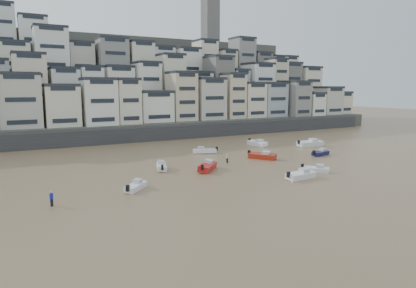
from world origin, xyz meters
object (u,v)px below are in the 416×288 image
boat_c (207,166)px  boat_f (161,166)px  person_blue (51,199)px  boat_h (205,150)px  boat_a (301,174)px  boat_j (136,185)px  boat_b (316,168)px  person_pink (227,158)px  boat_i (257,142)px  boat_d (320,152)px  boat_g (310,143)px  boat_e (262,155)px

boat_c → boat_f: 7.41m
person_blue → boat_h: bearing=35.0°
boat_a → boat_j: 23.50m
boat_b → boat_f: 24.42m
boat_c → boat_j: 14.73m
boat_b → boat_h: (-7.21, 23.36, 0.11)m
boat_f → person_blue: bearing=141.5°
person_pink → boat_i: bearing=39.2°
boat_c → boat_d: size_ratio=1.27×
boat_c → boat_g: boat_g is taller
boat_f → boat_i: boat_i is taller
boat_a → boat_c: size_ratio=0.90×
boat_h → boat_e: bearing=144.5°
person_blue → boat_c: bearing=17.6°
boat_d → boat_c: bearing=171.4°
boat_b → boat_d: 15.46m
boat_i → boat_f: bearing=-68.5°
boat_i → person_pink: (-16.17, -13.19, 0.07)m
boat_a → person_pink: bearing=97.3°
boat_a → boat_e: bearing=69.4°
boat_i → boat_h: bearing=-82.5°
boat_f → boat_h: 16.80m
boat_a → boat_f: size_ratio=1.10×
boat_b → boat_d: size_ratio=0.94×
boat_e → boat_c: bearing=-106.8°
boat_j → boat_b: bearing=-53.3°
boat_g → boat_j: bearing=-155.9°
boat_e → person_pink: (-7.55, 0.13, 0.10)m
boat_i → boat_b: bearing=-19.9°
boat_c → boat_g: 33.57m
boat_a → boat_j: boat_a is taller
boat_f → boat_h: (13.36, 10.19, 0.05)m
boat_d → boat_j: (-39.40, -6.67, -0.02)m
boat_g → person_blue: 58.65m
boat_b → boat_g: bearing=96.3°
boat_h → person_pink: (-1.04, -10.34, 0.17)m
boat_a → boat_d: 20.83m
boat_b → boat_h: size_ratio=0.84×
boat_g → boat_a: bearing=-131.5°
boat_e → boat_h: (-6.51, 10.47, -0.06)m
boat_d → boat_h: bearing=134.2°
boat_i → boat_j: boat_i is taller
boat_i → person_blue: (-46.11, -24.51, 0.07)m
boat_h → boat_i: 15.40m
boat_e → boat_j: size_ratio=1.25×
boat_i → boat_c: bearing=-55.8°
person_blue → boat_a: bearing=-6.7°
person_blue → boat_b: bearing=-2.5°
boat_e → boat_f: size_ratio=1.17×
boat_f → boat_j: bearing=160.7°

